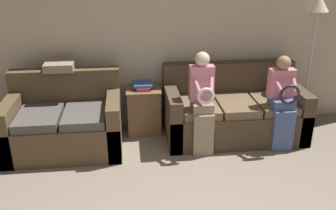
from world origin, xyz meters
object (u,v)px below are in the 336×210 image
object	(u,v)px
child_left_seated	(202,99)
throw_pillow	(60,66)
book_stack	(143,85)
child_right_seated	(283,99)
floor_lamp	(316,21)
side_shelf	(144,109)
couch_side	(65,123)
couch_main	(232,112)

from	to	relation	value
child_left_seated	throw_pillow	xyz separation A→B (m)	(-1.74, 0.59, 0.30)
throw_pillow	book_stack	bearing A→B (deg)	1.83
child_left_seated	throw_pillow	world-z (taller)	child_left_seated
child_right_seated	floor_lamp	bearing A→B (deg)	44.96
book_stack	floor_lamp	bearing A→B (deg)	-0.63
book_stack	throw_pillow	bearing A→B (deg)	-178.17
child_right_seated	side_shelf	size ratio (longest dim) A/B	1.86
couch_side	floor_lamp	distance (m)	3.52
couch_main	couch_side	size ratio (longest dim) A/B	1.30
side_shelf	floor_lamp	distance (m)	2.58
child_left_seated	side_shelf	world-z (taller)	child_left_seated
child_right_seated	book_stack	xyz separation A→B (m)	(-1.70, 0.63, 0.02)
side_shelf	throw_pillow	distance (m)	1.25
child_left_seated	throw_pillow	distance (m)	1.86
couch_main	throw_pillow	distance (m)	2.35
child_left_seated	floor_lamp	bearing A→B (deg)	20.31
side_shelf	floor_lamp	xyz separation A→B (m)	(2.30, -0.02, 1.16)
couch_side	side_shelf	distance (m)	1.07
child_right_seated	floor_lamp	size ratio (longest dim) A/B	0.64
couch_side	child_right_seated	world-z (taller)	child_right_seated
couch_side	child_left_seated	distance (m)	1.75
floor_lamp	throw_pillow	world-z (taller)	floor_lamp
couch_main	side_shelf	size ratio (longest dim) A/B	2.89
side_shelf	book_stack	world-z (taller)	book_stack
child_left_seated	book_stack	distance (m)	0.93
couch_main	side_shelf	xyz separation A→B (m)	(-1.19, 0.24, -0.01)
child_right_seated	floor_lamp	distance (m)	1.20
child_right_seated	throw_pillow	xyz separation A→B (m)	(-2.74, 0.60, 0.35)
floor_lamp	book_stack	bearing A→B (deg)	179.37
side_shelf	couch_main	bearing A→B (deg)	-11.27
couch_side	floor_lamp	bearing A→B (deg)	5.80
couch_main	couch_side	distance (m)	2.20
floor_lamp	throw_pillow	xyz separation A→B (m)	(-3.35, -0.01, -0.49)
book_stack	floor_lamp	distance (m)	2.44
child_left_seated	floor_lamp	size ratio (longest dim) A/B	0.69
throw_pillow	child_right_seated	bearing A→B (deg)	-12.32
child_right_seated	couch_main	bearing A→B (deg)	141.89
couch_side	child_right_seated	size ratio (longest dim) A/B	1.19
child_left_seated	couch_main	bearing A→B (deg)	37.45
throw_pillow	couch_side	bearing A→B (deg)	-82.10
couch_main	floor_lamp	bearing A→B (deg)	10.81
couch_side	side_shelf	bearing A→B (deg)	19.72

